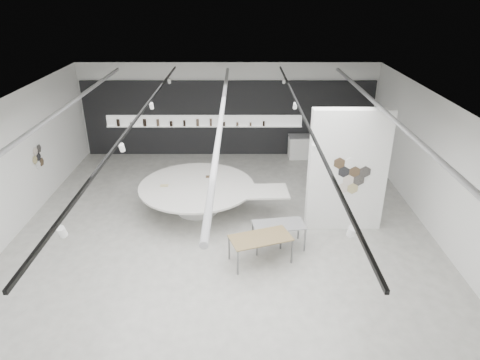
{
  "coord_description": "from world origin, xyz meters",
  "views": [
    {
      "loc": [
        0.46,
        -10.05,
        6.65
      ],
      "look_at": [
        0.46,
        1.2,
        1.42
      ],
      "focal_mm": 32.0,
      "sensor_mm": 36.0,
      "label": 1
    }
  ],
  "objects_px": {
    "sample_table_wood": "(261,239)",
    "kitchen_counter": "(308,147)",
    "sample_table_stone": "(279,226)",
    "partition_column": "(347,171)",
    "display_island": "(199,194)"
  },
  "relations": [
    {
      "from": "sample_table_wood",
      "to": "kitchen_counter",
      "type": "distance_m",
      "value": 7.65
    },
    {
      "from": "sample_table_stone",
      "to": "kitchen_counter",
      "type": "xyz_separation_m",
      "value": [
        1.78,
        6.63,
        -0.18
      ]
    },
    {
      "from": "partition_column",
      "to": "sample_table_wood",
      "type": "height_order",
      "value": "partition_column"
    },
    {
      "from": "display_island",
      "to": "kitchen_counter",
      "type": "xyz_separation_m",
      "value": [
        4.11,
        4.59,
        -0.12
      ]
    },
    {
      "from": "sample_table_stone",
      "to": "sample_table_wood",
      "type": "bearing_deg",
      "value": -128.04
    },
    {
      "from": "display_island",
      "to": "sample_table_wood",
      "type": "height_order",
      "value": "display_island"
    },
    {
      "from": "sample_table_wood",
      "to": "kitchen_counter",
      "type": "xyz_separation_m",
      "value": [
        2.31,
        7.3,
        -0.2
      ]
    },
    {
      "from": "partition_column",
      "to": "display_island",
      "type": "xyz_separation_m",
      "value": [
        -4.31,
        0.93,
        -1.2
      ]
    },
    {
      "from": "partition_column",
      "to": "display_island",
      "type": "relative_size",
      "value": 0.76
    },
    {
      "from": "display_island",
      "to": "sample_table_wood",
      "type": "distance_m",
      "value": 3.25
    },
    {
      "from": "partition_column",
      "to": "kitchen_counter",
      "type": "relative_size",
      "value": 2.13
    },
    {
      "from": "sample_table_wood",
      "to": "kitchen_counter",
      "type": "bearing_deg",
      "value": 72.45
    },
    {
      "from": "partition_column",
      "to": "display_island",
      "type": "bearing_deg",
      "value": 167.81
    },
    {
      "from": "sample_table_stone",
      "to": "partition_column",
      "type": "bearing_deg",
      "value": 29.13
    },
    {
      "from": "sample_table_stone",
      "to": "display_island",
      "type": "bearing_deg",
      "value": 138.77
    }
  ]
}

